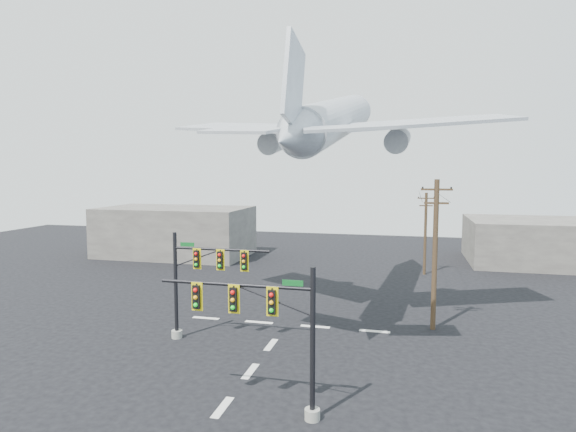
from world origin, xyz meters
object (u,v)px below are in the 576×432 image
(utility_pole_a, at_px, (435,252))
(airliner, at_px, (334,121))
(signal_mast_near, at_px, (272,331))
(signal_mast_far, at_px, (198,280))
(utility_pole_b, at_px, (425,232))

(utility_pole_a, relative_size, airliner, 0.37)
(signal_mast_near, relative_size, signal_mast_far, 1.07)
(signal_mast_far, bearing_deg, signal_mast_near, -48.44)
(utility_pole_a, bearing_deg, airliner, 159.14)
(utility_pole_b, height_order, airliner, airliner)
(signal_mast_far, bearing_deg, utility_pole_a, 21.57)
(signal_mast_far, relative_size, utility_pole_a, 0.67)
(signal_mast_far, distance_m, utility_pole_b, 27.25)
(signal_mast_near, relative_size, airliner, 0.27)
(utility_pole_a, distance_m, airliner, 11.74)
(utility_pole_b, xyz_separation_m, airliner, (-7.22, -14.92, 9.83))
(signal_mast_far, xyz_separation_m, utility_pole_a, (14.35, 5.67, 1.42))
(signal_mast_near, relative_size, utility_pole_a, 0.72)
(utility_pole_b, bearing_deg, airliner, -118.33)
(utility_pole_a, height_order, airliner, airliner)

